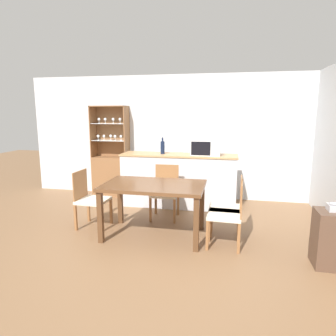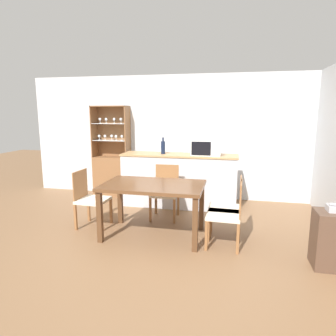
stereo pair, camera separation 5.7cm
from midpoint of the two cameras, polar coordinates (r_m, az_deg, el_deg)
The scene contains 12 objects.
ground_plane at distance 4.13m, azimuth -2.93°, elevation -15.12°, with size 18.00×18.00×0.00m, color brown.
wall_back at distance 6.32m, azimuth 3.29°, elevation 5.88°, with size 6.80×0.06×2.55m.
kitchen_counter at distance 5.74m, azimuth 2.42°, elevation -2.35°, with size 2.19×0.57×1.01m.
display_cabinet at distance 6.65m, azimuth -10.33°, elevation -0.13°, with size 0.78×0.35×1.92m.
dining_table at distance 4.32m, azimuth -2.47°, elevation -4.31°, with size 1.45×0.89×0.78m.
dining_chair_head_far at distance 5.12m, azimuth -0.20°, elevation -4.57°, with size 0.45×0.45×0.90m.
dining_chair_side_right_near at distance 4.12m, azimuth 11.66°, elevation -8.58°, with size 0.46×0.46×0.90m.
dining_chair_side_right_far at distance 4.38m, azimuth 11.71°, elevation -7.44°, with size 0.45×0.45×0.90m.
dining_chair_side_left_far at distance 4.87m, azimuth -14.26°, elevation -5.68°, with size 0.46×0.46×0.90m.
microwave at distance 5.54m, azimuth 7.56°, elevation 3.87°, with size 0.54×0.33×0.28m.
wine_bottle at distance 5.68m, azimuth -0.66°, elevation 3.99°, with size 0.08×0.08×0.31m.
telephone at distance 3.95m, azimuth 29.74°, elevation -6.66°, with size 0.19×0.16×0.11m.
Camera 2 is at (1.03, -3.58, 1.79)m, focal length 32.00 mm.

